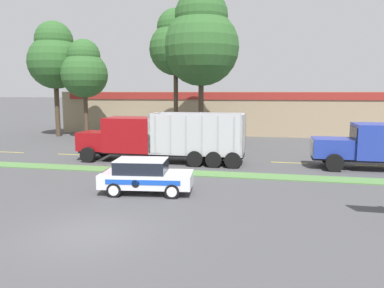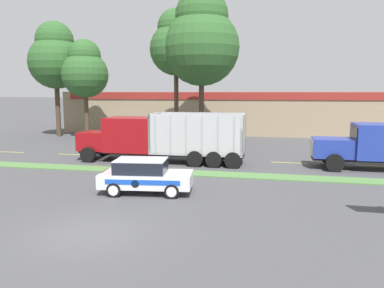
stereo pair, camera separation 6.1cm
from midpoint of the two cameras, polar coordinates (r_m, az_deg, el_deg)
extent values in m
plane|color=#474749|center=(13.52, -15.27, -12.99)|extent=(600.00, 600.00, 0.00)
cube|color=#517F42|center=(22.42, -3.54, -4.28)|extent=(120.00, 1.45, 0.06)
cube|color=yellow|center=(33.22, -25.83, -1.11)|extent=(2.40, 0.14, 0.01)
cube|color=yellow|center=(30.22, -17.72, -1.52)|extent=(2.40, 0.14, 0.01)
cube|color=yellow|center=(27.94, -8.05, -1.97)|extent=(2.40, 0.14, 0.01)
cube|color=yellow|center=(26.58, 2.95, -2.40)|extent=(2.40, 0.14, 0.01)
cube|color=yellow|center=(26.28, 14.66, -2.77)|extent=(2.40, 0.14, 0.01)
cube|color=yellow|center=(27.08, 26.17, -3.02)|extent=(2.40, 0.14, 0.01)
cube|color=#23389E|center=(25.14, 20.68, -0.50)|extent=(2.43, 2.04, 1.17)
cube|color=#B7B7BC|center=(24.98, 17.85, -0.43)|extent=(0.06, 1.74, 0.99)
cube|color=#23389E|center=(25.60, 26.52, 0.40)|extent=(2.79, 2.49, 2.13)
cube|color=black|center=(25.24, 23.46, 1.33)|extent=(0.04, 2.11, 0.96)
cylinder|color=black|center=(24.06, 21.01, -2.73)|extent=(1.08, 0.30, 1.08)
cylinder|color=black|center=(26.45, 20.22, -1.76)|extent=(1.08, 0.30, 1.08)
cube|color=black|center=(25.82, -4.86, -1.37)|extent=(11.52, 1.42, 0.18)
cube|color=maroon|center=(27.46, -14.36, 0.51)|extent=(2.05, 2.11, 1.28)
cube|color=#B7B7BC|center=(27.95, -16.30, 0.56)|extent=(0.06, 1.80, 1.09)
cube|color=maroon|center=(26.32, -9.17, 1.49)|extent=(3.31, 2.58, 2.33)
cube|color=black|center=(26.93, -12.51, 2.42)|extent=(0.04, 2.19, 1.05)
cylinder|color=silver|center=(24.87, -6.13, 2.81)|extent=(0.14, 0.14, 1.41)
cube|color=#B7B7BC|center=(25.15, 0.99, -1.24)|extent=(6.16, 2.58, 0.12)
cube|color=#B7B7BC|center=(25.72, -5.57, 1.85)|extent=(0.16, 2.58, 2.60)
cube|color=#B7B7BC|center=(24.58, 7.87, 1.53)|extent=(0.16, 2.58, 2.60)
cube|color=#B7B7BC|center=(23.80, 0.44, 1.39)|extent=(6.16, 0.16, 2.60)
cube|color=#B7B7BC|center=(26.16, 1.51, 1.98)|extent=(6.16, 0.16, 2.60)
cube|color=#A3A3A8|center=(24.35, -5.53, 1.51)|extent=(0.10, 0.04, 2.47)
cube|color=#A3A3A8|center=(24.06, -3.20, 1.45)|extent=(0.10, 0.04, 2.47)
cube|color=#A3A3A8|center=(23.81, -0.82, 1.40)|extent=(0.10, 0.04, 2.47)
cube|color=#A3A3A8|center=(23.60, 1.61, 1.34)|extent=(0.10, 0.04, 2.47)
cube|color=#A3A3A8|center=(23.44, 4.07, 1.27)|extent=(0.10, 0.04, 2.47)
cube|color=#A3A3A8|center=(23.32, 6.57, 1.21)|extent=(0.10, 0.04, 2.47)
cylinder|color=black|center=(26.46, -15.52, -1.60)|extent=(1.04, 0.30, 1.04)
cylinder|color=black|center=(28.71, -13.18, -0.79)|extent=(1.04, 0.30, 1.04)
cylinder|color=black|center=(23.59, 6.31, -2.49)|extent=(1.04, 0.30, 1.04)
cylinder|color=black|center=(26.08, 6.88, -1.50)|extent=(1.04, 0.30, 1.04)
cylinder|color=black|center=(23.74, 3.39, -2.39)|extent=(1.04, 0.30, 1.04)
cylinder|color=black|center=(26.22, 4.23, -1.42)|extent=(1.04, 0.30, 1.04)
cylinder|color=black|center=(23.95, 0.51, -2.29)|extent=(1.04, 0.30, 1.04)
cylinder|color=black|center=(26.41, 1.62, -1.33)|extent=(1.04, 0.30, 1.04)
cube|color=silver|center=(17.97, -6.83, -5.34)|extent=(4.50, 2.40, 0.65)
cube|color=black|center=(17.90, -7.68, -3.37)|extent=(2.55, 1.94, 0.59)
cube|color=silver|center=(17.84, -7.69, -2.38)|extent=(2.55, 1.94, 0.04)
cube|color=black|center=(18.31, -13.18, -2.12)|extent=(0.38, 1.53, 0.03)
cube|color=blue|center=(17.05, -7.51, -5.85)|extent=(3.42, 0.43, 0.23)
cylinder|color=black|center=(17.14, -8.56, -6.03)|extent=(0.36, 0.05, 0.36)
cylinder|color=black|center=(16.96, -3.01, -7.24)|extent=(0.68, 0.28, 0.66)
cylinder|color=silver|center=(16.86, -3.06, -7.33)|extent=(0.46, 0.07, 0.46)
cylinder|color=black|center=(18.70, -2.21, -5.80)|extent=(0.68, 0.28, 0.66)
cylinder|color=silver|center=(18.80, -2.17, -5.72)|extent=(0.46, 0.07, 0.46)
cylinder|color=black|center=(17.53, -11.74, -6.89)|extent=(0.68, 0.28, 0.66)
cylinder|color=silver|center=(17.43, -11.84, -6.98)|extent=(0.46, 0.07, 0.46)
cylinder|color=black|center=(19.22, -10.16, -5.54)|extent=(0.68, 0.28, 0.66)
cylinder|color=silver|center=(19.32, -10.08, -5.47)|extent=(0.46, 0.07, 0.46)
cube|color=#9E896B|center=(46.65, 8.23, 4.93)|extent=(42.39, 12.00, 4.80)
cube|color=maroon|center=(40.56, 7.68, 7.26)|extent=(40.27, 0.10, 0.80)
cylinder|color=#473828|center=(33.89, 1.49, 5.61)|extent=(0.47, 0.47, 6.80)
sphere|color=#2D5B28|center=(34.08, 1.52, 14.45)|extent=(6.71, 6.71, 6.71)
sphere|color=#2D5B28|center=(34.49, 1.54, 18.88)|extent=(4.69, 4.69, 4.69)
cylinder|color=#473828|center=(34.96, -2.35, 6.12)|extent=(0.41, 0.41, 7.34)
sphere|color=#2D5B28|center=(35.16, -2.40, 14.27)|extent=(4.79, 4.79, 4.79)
sphere|color=#2D5B28|center=(35.42, -2.42, 17.35)|extent=(3.35, 3.35, 3.35)
cylinder|color=#473828|center=(40.02, -15.73, 4.55)|extent=(0.43, 0.43, 5.23)
sphere|color=#2D5B28|center=(40.00, -15.94, 10.14)|extent=(4.69, 4.69, 4.69)
sphere|color=#2D5B28|center=(40.13, -16.04, 12.81)|extent=(3.28, 3.28, 3.28)
cylinder|color=#473828|center=(42.96, -19.73, 5.35)|extent=(0.51, 0.51, 6.36)
sphere|color=#2D5B28|center=(43.04, -20.03, 11.65)|extent=(5.63, 5.63, 5.63)
sphere|color=#2D5B28|center=(43.27, -20.18, 14.62)|extent=(3.94, 3.94, 3.94)
camera|label=1|loc=(0.03, -89.92, 0.01)|focal=35.00mm
camera|label=2|loc=(0.03, 90.08, -0.01)|focal=35.00mm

